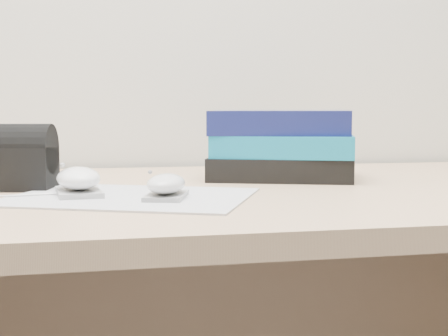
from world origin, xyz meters
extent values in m
cube|color=tan|center=(0.00, 1.58, 0.71)|extent=(1.60, 0.80, 0.03)
cube|color=tan|center=(0.00, 1.96, 0.35)|extent=(1.52, 0.03, 0.35)
cube|color=gray|center=(-0.24, 1.47, 0.73)|extent=(0.41, 0.37, 0.00)
cube|color=#A0A0A3|center=(-0.32, 1.50, 0.74)|extent=(0.07, 0.12, 0.01)
ellipsoid|color=white|center=(-0.32, 1.50, 0.76)|extent=(0.07, 0.12, 0.03)
ellipsoid|color=gray|center=(-0.34, 1.50, 0.78)|extent=(0.01, 0.01, 0.01)
cube|color=gray|center=(-0.20, 1.44, 0.74)|extent=(0.08, 0.10, 0.01)
ellipsoid|color=silver|center=(-0.20, 1.44, 0.75)|extent=(0.08, 0.10, 0.03)
ellipsoid|color=gray|center=(-0.22, 1.44, 0.77)|extent=(0.01, 0.01, 0.01)
cube|color=black|center=(0.05, 1.69, 0.75)|extent=(0.31, 0.27, 0.04)
cube|color=#0E769F|center=(0.05, 1.69, 0.79)|extent=(0.30, 0.27, 0.04)
cube|color=#11164E|center=(0.04, 1.69, 0.83)|extent=(0.29, 0.26, 0.04)
cube|color=silver|center=(0.04, 1.67, 0.85)|extent=(0.25, 0.13, 0.00)
cube|color=black|center=(-0.41, 1.61, 0.76)|extent=(0.13, 0.10, 0.07)
cylinder|color=black|center=(-0.41, 1.61, 0.79)|extent=(0.13, 0.10, 0.08)
camera|label=1|loc=(-0.30, 0.59, 0.85)|focal=50.00mm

